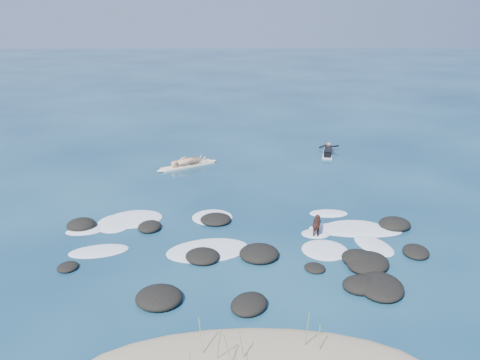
{
  "coord_description": "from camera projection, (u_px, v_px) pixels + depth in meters",
  "views": [
    {
      "loc": [
        -0.55,
        -18.53,
        8.58
      ],
      "look_at": [
        -0.06,
        4.0,
        0.9
      ],
      "focal_mm": 40.0,
      "sensor_mm": 36.0,
      "label": 1
    }
  ],
  "objects": [
    {
      "name": "paddling_surfer_rig",
      "position": [
        328.0,
        151.0,
        31.01
      ],
      "size": [
        1.33,
        2.69,
        0.46
      ],
      "rotation": [
        0.0,
        0.0,
        1.35
      ],
      "color": "silver",
      "rests_on": "ground"
    },
    {
      "name": "standing_surfer_rig",
      "position": [
        187.0,
        152.0,
        28.45
      ],
      "size": [
        3.21,
        2.24,
        2.05
      ],
      "rotation": [
        0.0,
        0.0,
        0.57
      ],
      "color": "#FBF0C9",
      "rests_on": "ground"
    },
    {
      "name": "reef_rocks",
      "position": [
        282.0,
        259.0,
        18.28
      ],
      "size": [
        13.82,
        7.92,
        0.48
      ],
      "color": "black",
      "rests_on": "ground"
    },
    {
      "name": "ground",
      "position": [
        244.0,
        236.0,
        20.32
      ],
      "size": [
        160.0,
        160.0,
        0.0
      ],
      "primitive_type": "plane",
      "color": "#0A2642",
      "rests_on": "ground"
    },
    {
      "name": "breaking_foam",
      "position": [
        243.0,
        233.0,
        20.6
      ],
      "size": [
        13.23,
        5.55,
        0.12
      ],
      "color": "white",
      "rests_on": "ground"
    },
    {
      "name": "dog",
      "position": [
        317.0,
        223.0,
        20.32
      ],
      "size": [
        0.44,
        1.09,
        0.7
      ],
      "rotation": [
        0.0,
        0.0,
        1.33
      ],
      "color": "black",
      "rests_on": "ground"
    },
    {
      "name": "dune_grass",
      "position": [
        233.0,
        357.0,
        12.48
      ],
      "size": [
        3.88,
        1.96,
        1.22
      ],
      "color": "olive",
      "rests_on": "ground"
    }
  ]
}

